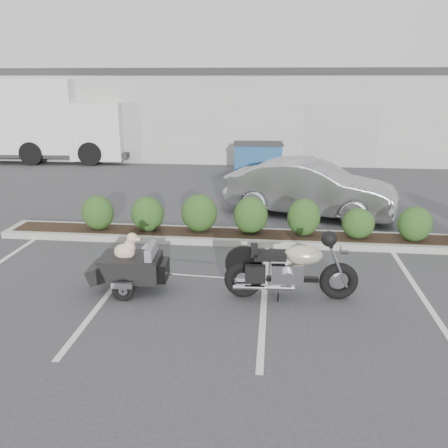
# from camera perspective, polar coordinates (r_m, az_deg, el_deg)

# --- Properties ---
(ground) EXTENTS (90.00, 90.00, 0.00)m
(ground) POSITION_cam_1_polar(r_m,az_deg,el_deg) (9.02, -2.70, -6.33)
(ground) COLOR #38383A
(ground) RESTS_ON ground
(planter_kerb) EXTENTS (12.00, 1.00, 0.15)m
(planter_kerb) POSITION_cam_1_polar(r_m,az_deg,el_deg) (10.96, 4.23, -1.62)
(planter_kerb) COLOR #9E9E93
(planter_kerb) RESTS_ON ground
(building) EXTENTS (26.00, 10.00, 4.00)m
(building) POSITION_cam_1_polar(r_m,az_deg,el_deg) (25.26, 3.28, 13.51)
(building) COLOR #9EA099
(building) RESTS_ON ground
(motorcycle) EXTENTS (2.27, 0.77, 1.30)m
(motorcycle) POSITION_cam_1_polar(r_m,az_deg,el_deg) (8.05, 8.06, -5.47)
(motorcycle) COLOR black
(motorcycle) RESTS_ON ground
(pet_trailer) EXTENTS (1.81, 1.01, 1.08)m
(pet_trailer) POSITION_cam_1_polar(r_m,az_deg,el_deg) (8.46, -11.24, -4.99)
(pet_trailer) COLOR black
(pet_trailer) RESTS_ON ground
(sedan) EXTENTS (4.76, 2.81, 1.48)m
(sedan) POSITION_cam_1_polar(r_m,az_deg,el_deg) (13.04, 10.34, 4.25)
(sedan) COLOR #9E9FA5
(sedan) RESTS_ON ground
(dumpster) EXTENTS (1.94, 1.39, 1.23)m
(dumpster) POSITION_cam_1_polar(r_m,az_deg,el_deg) (18.46, 4.10, 7.86)
(dumpster) COLOR navy
(dumpster) RESTS_ON ground
(delivery_truck) EXTENTS (7.91, 3.16, 3.55)m
(delivery_truck) POSITION_cam_1_polar(r_m,az_deg,el_deg) (23.03, -20.82, 11.37)
(delivery_truck) COLOR silver
(delivery_truck) RESTS_ON ground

